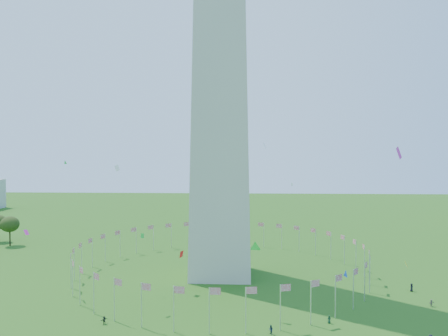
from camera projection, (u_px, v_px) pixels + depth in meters
The scene contains 2 objects.
flag_ring at pixel (221, 260), 123.06m from camera, with size 80.24×80.24×9.00m.
kites_aloft at pixel (229, 220), 97.64m from camera, with size 114.57×74.26×28.86m.
Camera 1 is at (6.74, -71.90, 34.63)m, focal length 35.00 mm.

